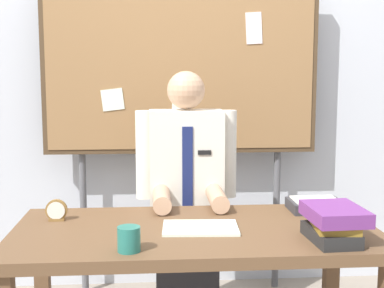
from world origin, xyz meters
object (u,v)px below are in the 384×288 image
at_px(bulletin_board, 181,68).
at_px(book_stack, 333,223).
at_px(person, 186,211).
at_px(desk_clock, 56,211).
at_px(coffee_mug, 129,239).
at_px(paper_tray, 315,205).
at_px(open_notebook, 200,228).
at_px(desk, 195,248).

distance_m(bulletin_board, book_stack, 1.54).
relative_size(person, desk_clock, 14.45).
bearing_deg(bulletin_board, coffee_mug, -101.55).
relative_size(person, paper_tray, 5.54).
relative_size(open_notebook, desk_clock, 3.29).
height_order(desk, bulletin_board, bulletin_board).
height_order(book_stack, paper_tray, book_stack).
xyz_separation_m(desk, bulletin_board, (0.00, 1.07, 0.80)).
height_order(desk, book_stack, book_stack).
height_order(desk_clock, paper_tray, desk_clock).
distance_m(bulletin_board, desk_clock, 1.29).
distance_m(open_notebook, desk_clock, 0.68).
height_order(book_stack, open_notebook, book_stack).
xyz_separation_m(person, desk_clock, (-0.63, -0.43, 0.12)).
height_order(person, paper_tray, person).
distance_m(book_stack, open_notebook, 0.56).
bearing_deg(book_stack, coffee_mug, -175.51).
relative_size(book_stack, coffee_mug, 2.99).
distance_m(desk, bulletin_board, 1.34).
bearing_deg(person, paper_tray, -28.85).
height_order(person, bulletin_board, bulletin_board).
bearing_deg(open_notebook, paper_tray, 24.51).
height_order(person, open_notebook, person).
xyz_separation_m(desk, open_notebook, (0.02, -0.02, 0.10)).
xyz_separation_m(bulletin_board, book_stack, (0.54, -1.30, -0.63)).
xyz_separation_m(open_notebook, desk_clock, (-0.65, 0.19, 0.04)).
distance_m(open_notebook, paper_tray, 0.66).
xyz_separation_m(desk, paper_tray, (0.62, 0.25, 0.12)).
distance_m(person, coffee_mug, 0.94).
height_order(bulletin_board, coffee_mug, bulletin_board).
bearing_deg(bulletin_board, person, -90.00).
xyz_separation_m(desk_clock, paper_tray, (1.25, 0.09, -0.02)).
bearing_deg(open_notebook, book_stack, -21.27).
bearing_deg(bulletin_board, book_stack, -67.24).
relative_size(desk, desk_clock, 16.10).
bearing_deg(desk_clock, bulletin_board, 55.15).
relative_size(person, coffee_mug, 14.89).
xyz_separation_m(book_stack, open_notebook, (-0.52, 0.20, -0.07)).
bearing_deg(person, book_stack, -56.44).
bearing_deg(desk, desk_clock, 165.17).
height_order(person, book_stack, person).
height_order(book_stack, coffee_mug, book_stack).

